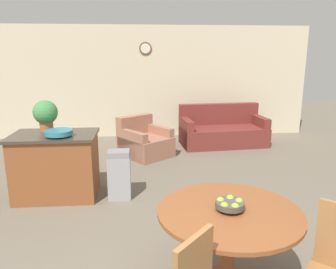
{
  "coord_description": "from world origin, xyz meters",
  "views": [
    {
      "loc": [
        -0.18,
        -1.75,
        2.01
      ],
      "look_at": [
        0.19,
        2.6,
        0.94
      ],
      "focal_mm": 35.0,
      "sensor_mm": 36.0,
      "label": 1
    }
  ],
  "objects_px": {
    "kitchen_island": "(56,165)",
    "trash_bin": "(119,175)",
    "armchair": "(144,142)",
    "potted_plant": "(45,114)",
    "dining_table": "(229,228)",
    "teal_bowl": "(59,133)",
    "couch": "(222,131)",
    "fruit_bowl": "(230,204)"
  },
  "relations": [
    {
      "from": "kitchen_island",
      "to": "trash_bin",
      "type": "distance_m",
      "value": 0.92
    },
    {
      "from": "trash_bin",
      "to": "armchair",
      "type": "height_order",
      "value": "armchair"
    },
    {
      "from": "potted_plant",
      "to": "dining_table",
      "type": "bearing_deg",
      "value": -47.77
    },
    {
      "from": "teal_bowl",
      "to": "couch",
      "type": "distance_m",
      "value": 4.09
    },
    {
      "from": "dining_table",
      "to": "fruit_bowl",
      "type": "relative_size",
      "value": 4.98
    },
    {
      "from": "fruit_bowl",
      "to": "armchair",
      "type": "bearing_deg",
      "value": 99.45
    },
    {
      "from": "kitchen_island",
      "to": "armchair",
      "type": "distance_m",
      "value": 2.28
    },
    {
      "from": "fruit_bowl",
      "to": "kitchen_island",
      "type": "height_order",
      "value": "kitchen_island"
    },
    {
      "from": "fruit_bowl",
      "to": "dining_table",
      "type": "bearing_deg",
      "value": -6.73
    },
    {
      "from": "teal_bowl",
      "to": "potted_plant",
      "type": "distance_m",
      "value": 0.47
    },
    {
      "from": "kitchen_island",
      "to": "dining_table",
      "type": "bearing_deg",
      "value": -47.27
    },
    {
      "from": "teal_bowl",
      "to": "trash_bin",
      "type": "xyz_separation_m",
      "value": [
        0.79,
        0.02,
        -0.64
      ]
    },
    {
      "from": "dining_table",
      "to": "potted_plant",
      "type": "distance_m",
      "value": 3.16
    },
    {
      "from": "trash_bin",
      "to": "armchair",
      "type": "bearing_deg",
      "value": 79.15
    },
    {
      "from": "dining_table",
      "to": "teal_bowl",
      "type": "xyz_separation_m",
      "value": [
        -1.83,
        1.95,
        0.41
      ]
    },
    {
      "from": "dining_table",
      "to": "teal_bowl",
      "type": "bearing_deg",
      "value": 133.21
    },
    {
      "from": "dining_table",
      "to": "kitchen_island",
      "type": "height_order",
      "value": "kitchen_island"
    },
    {
      "from": "potted_plant",
      "to": "couch",
      "type": "height_order",
      "value": "potted_plant"
    },
    {
      "from": "teal_bowl",
      "to": "fruit_bowl",
      "type": "bearing_deg",
      "value": -46.8
    },
    {
      "from": "dining_table",
      "to": "teal_bowl",
      "type": "relative_size",
      "value": 3.26
    },
    {
      "from": "potted_plant",
      "to": "trash_bin",
      "type": "height_order",
      "value": "potted_plant"
    },
    {
      "from": "potted_plant",
      "to": "kitchen_island",
      "type": "bearing_deg",
      "value": -53.73
    },
    {
      "from": "dining_table",
      "to": "trash_bin",
      "type": "height_order",
      "value": "dining_table"
    },
    {
      "from": "dining_table",
      "to": "trash_bin",
      "type": "distance_m",
      "value": 2.25
    },
    {
      "from": "fruit_bowl",
      "to": "kitchen_island",
      "type": "distance_m",
      "value": 2.88
    },
    {
      "from": "kitchen_island",
      "to": "couch",
      "type": "xyz_separation_m",
      "value": [
        3.07,
        2.59,
        -0.16
      ]
    },
    {
      "from": "fruit_bowl",
      "to": "teal_bowl",
      "type": "height_order",
      "value": "teal_bowl"
    },
    {
      "from": "kitchen_island",
      "to": "couch",
      "type": "relative_size",
      "value": 0.6
    },
    {
      "from": "potted_plant",
      "to": "fruit_bowl",
      "type": "bearing_deg",
      "value": -47.77
    },
    {
      "from": "trash_bin",
      "to": "couch",
      "type": "distance_m",
      "value": 3.48
    },
    {
      "from": "dining_table",
      "to": "couch",
      "type": "height_order",
      "value": "couch"
    },
    {
      "from": "kitchen_island",
      "to": "armchair",
      "type": "bearing_deg",
      "value": 55.61
    },
    {
      "from": "teal_bowl",
      "to": "potted_plant",
      "type": "height_order",
      "value": "potted_plant"
    },
    {
      "from": "teal_bowl",
      "to": "trash_bin",
      "type": "relative_size",
      "value": 0.53
    },
    {
      "from": "dining_table",
      "to": "kitchen_island",
      "type": "bearing_deg",
      "value": 132.73
    },
    {
      "from": "kitchen_island",
      "to": "potted_plant",
      "type": "relative_size",
      "value": 2.62
    },
    {
      "from": "dining_table",
      "to": "fruit_bowl",
      "type": "distance_m",
      "value": 0.22
    },
    {
      "from": "couch",
      "to": "armchair",
      "type": "relative_size",
      "value": 1.62
    },
    {
      "from": "dining_table",
      "to": "fruit_bowl",
      "type": "bearing_deg",
      "value": 173.27
    },
    {
      "from": "fruit_bowl",
      "to": "trash_bin",
      "type": "xyz_separation_m",
      "value": [
        -1.05,
        1.97,
        -0.45
      ]
    },
    {
      "from": "potted_plant",
      "to": "couch",
      "type": "xyz_separation_m",
      "value": [
        3.21,
        2.4,
        -0.88
      ]
    },
    {
      "from": "fruit_bowl",
      "to": "potted_plant",
      "type": "distance_m",
      "value": 3.13
    }
  ]
}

